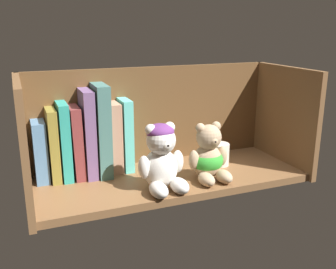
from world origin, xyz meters
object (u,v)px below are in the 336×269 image
Objects in this scene: book_0 at (40,151)px; teddy_bear_smaller at (208,157)px; book_2 at (64,140)px; book_7 at (125,134)px; book_3 at (75,141)px; book_1 at (53,144)px; book_6 at (113,137)px; teddy_bear_larger at (162,159)px; pillar_candle at (219,154)px; book_4 at (87,132)px; book_5 at (100,129)px.

book_0 is 44.36cm from teddy_bear_smaller.
book_7 is at bearing 0.00° from book_2.
book_1 is at bearing 180.00° from book_3.
book_6 is 19.21cm from teddy_bear_larger.
book_2 reaches higher than book_1.
book_7 is at bearing 0.00° from book_0.
pillar_candle is (40.03, -7.73, -6.48)cm from book_3.
book_4 reaches higher than book_7.
pillar_candle is (21.79, 9.78, -4.78)cm from teddy_bear_larger.
book_7 is (7.01, 0.00, -2.35)cm from book_5.
book_2 is at bearing 180.00° from book_5.
book_4 is 1.40× the size of teddy_bear_larger.
book_0 is at bearing 147.51° from teddy_bear_larger.
book_5 is 1.61× the size of teddy_bear_smaller.
book_2 reaches higher than teddy_bear_smaller.
book_3 is 36.03cm from teddy_bear_smaller.
book_3 reaches higher than book_0.
book_4 is (9.13, -0.00, 2.22)cm from book_1.
book_1 is 0.95× the size of book_7.
book_4 reaches higher than teddy_bear_larger.
book_6 reaches higher than pillar_candle.
book_3 is (9.25, -0.00, 1.66)cm from book_0.
book_5 reaches higher than teddy_bear_smaller.
book_0 is at bearing 180.00° from book_1.
teddy_bear_larger is (27.49, -17.51, -0.04)cm from book_0.
book_7 is (13.81, 0.00, 0.38)cm from book_3.
teddy_bear_larger is 2.61× the size of pillar_candle.
pillar_candle is (26.22, -7.73, -6.86)cm from book_7.
book_4 is (6.22, 0.00, 1.54)cm from book_2.
book_4 reaches higher than teddy_bear_smaller.
teddy_bear_larger is 1.09× the size of teddy_bear_smaller.
book_4 is 33.51cm from teddy_bear_smaller.
book_3 is at bearing 180.00° from book_6.
book_4 is 7.62cm from book_6.
pillar_candle is at bearing -10.93° from book_3.
book_1 is 16.45cm from book_6.
book_7 is (16.84, 0.00, -0.19)cm from book_2.
book_2 is 16.84cm from book_7.
book_1 is 0.93× the size of book_2.
teddy_bear_smaller is at bearing -21.17° from book_0.
book_1 is at bearing 180.00° from book_7.
book_5 reaches higher than teddy_bear_larger.
pillar_candle is (45.96, -7.73, -6.36)cm from book_1.
book_4 reaches higher than book_3.
book_1 is 0.99× the size of book_6.
book_5 is 1.28× the size of book_6.
book_7 is at bearing 163.58° from pillar_candle.
book_6 reaches higher than book_0.
book_2 is 0.87× the size of book_4.
book_6 is at bearing -180.00° from book_7.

